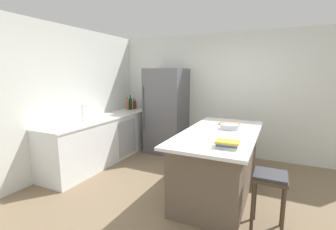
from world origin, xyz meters
name	(u,v)px	position (x,y,z in m)	size (l,w,h in m)	color
ground_plane	(186,200)	(0.00, 0.00, 0.00)	(7.20, 7.20, 0.00)	#7A664C
wall_rear	(224,95)	(0.00, 2.25, 1.30)	(6.00, 0.10, 2.60)	silver
wall_left	(56,100)	(-2.45, 0.00, 1.30)	(0.10, 6.00, 2.60)	silver
counter_run_left	(104,139)	(-2.07, 0.75, 0.45)	(0.68, 2.73, 0.91)	white
kitchen_island	(219,162)	(0.34, 0.44, 0.47)	(1.02, 2.10, 0.93)	brown
refrigerator	(167,111)	(-1.19, 1.83, 0.93)	(0.83, 0.77, 1.87)	#56565B
bar_stool	(270,184)	(1.05, -0.19, 0.55)	(0.36, 0.36, 0.68)	#473828
sink_faucet	(83,112)	(-2.12, 0.28, 1.06)	(0.15, 0.05, 0.30)	silver
hot_sauce_bottle	(135,105)	(-2.12, 1.99, 0.99)	(0.05, 0.05, 0.21)	red
syrup_bottle	(134,105)	(-2.10, 1.91, 1.01)	(0.06, 0.06, 0.26)	#5B3319
wine_bottle	(130,104)	(-2.14, 1.82, 1.05)	(0.07, 0.07, 0.35)	#19381E
vinegar_bottle	(128,105)	(-2.15, 1.72, 1.03)	(0.06, 0.06, 0.31)	#994C23
cookbook_stack	(227,144)	(0.59, -0.26, 0.97)	(0.27, 0.21, 0.08)	silver
mixing_bowl	(229,127)	(0.43, 0.67, 0.97)	(0.28, 0.28, 0.08)	#B2B5BA
cutting_board	(229,124)	(0.36, 1.03, 0.94)	(0.36, 0.27, 0.02)	#9E7042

